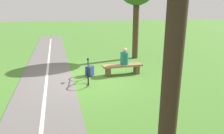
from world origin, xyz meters
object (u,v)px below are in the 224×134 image
(bench, at_px, (123,68))
(backpack, at_px, (90,71))
(bicycle, at_px, (88,72))
(person_seated, at_px, (124,57))

(bench, relative_size, backpack, 4.14)
(bench, distance_m, bicycle, 1.61)
(bicycle, height_order, backpack, bicycle)
(bench, height_order, bicycle, bicycle)
(bicycle, bearing_deg, bench, 114.28)
(person_seated, distance_m, backpack, 1.59)
(bench, bearing_deg, bicycle, 14.82)
(person_seated, xyz_separation_m, backpack, (1.48, -0.15, -0.54))
(person_seated, bearing_deg, backpack, -8.15)
(person_seated, height_order, backpack, person_seated)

